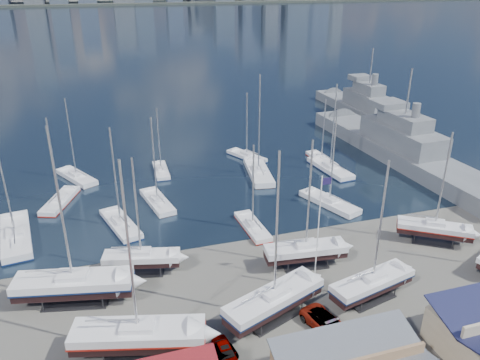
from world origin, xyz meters
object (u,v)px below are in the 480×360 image
object	(u,v)px
car_a	(226,353)
flagpole	(320,223)
sailboat_cradle_0	(74,284)
naval_ship_east	(400,151)
naval_ship_west	(366,110)

from	to	relation	value
car_a	flagpole	distance (m)	16.56
sailboat_cradle_0	naval_ship_east	size ratio (longest dim) A/B	0.38
sailboat_cradle_0	naval_ship_east	xyz separation A→B (m)	(56.94, 25.80, -0.57)
sailboat_cradle_0	naval_ship_east	bearing A→B (deg)	36.46
naval_ship_west	flagpole	bearing A→B (deg)	143.75
sailboat_cradle_0	naval_ship_west	bearing A→B (deg)	50.57
naval_ship_east	naval_ship_west	distance (m)	28.11
naval_ship_west	flagpole	xyz separation A→B (m)	(-40.44, -56.56, 5.79)
naval_ship_east	naval_ship_west	world-z (taller)	naval_ship_east
naval_ship_west	naval_ship_east	bearing A→B (deg)	160.65
sailboat_cradle_0	flagpole	xyz separation A→B (m)	(25.49, -4.13, 5.21)
flagpole	sailboat_cradle_0	bearing A→B (deg)	170.80
car_a	flagpole	bearing A→B (deg)	28.94
naval_ship_east	flagpole	bearing A→B (deg)	130.96
naval_ship_east	car_a	distance (m)	58.34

